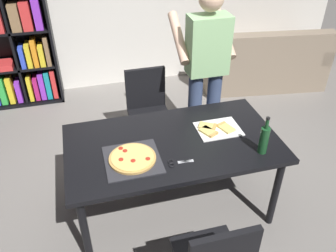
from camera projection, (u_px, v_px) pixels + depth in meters
name	position (u px, v px, depth m)	size (l,w,h in m)	color
ground_plane	(172.00, 206.00, 3.23)	(12.00, 12.00, 0.00)	gray
dining_table	(173.00, 148.00, 2.84)	(1.70, 0.94, 0.75)	black
chair_far_side	(148.00, 106.00, 3.69)	(0.42, 0.42, 0.90)	black
couch	(262.00, 64.00, 5.04)	(1.80, 1.08, 0.85)	gray
person_serving_pizza	(206.00, 67.00, 3.36)	(0.55, 0.54, 1.75)	#38476B
pepperoni_pizza_on_tray	(132.00, 159.00, 2.60)	(0.41, 0.41, 0.04)	#2D2D33
pizza_slices_on_towel	(216.00, 129.00, 2.93)	(0.36, 0.28, 0.03)	white
wine_bottle	(264.00, 139.00, 2.63)	(0.07, 0.07, 0.32)	#194723
kitchen_scissors	(176.00, 163.00, 2.58)	(0.20, 0.09, 0.01)	silver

